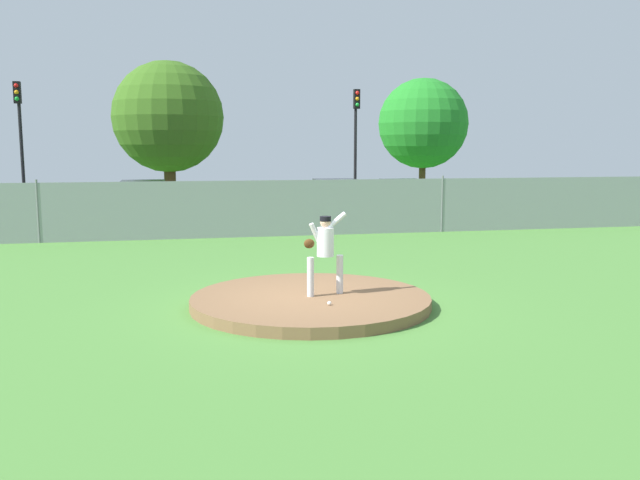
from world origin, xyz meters
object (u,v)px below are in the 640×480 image
parked_car_burgundy (404,200)px  parked_car_red (337,200)px  traffic_light_near (20,127)px  traffic_light_far (356,129)px  traffic_cone_orange (247,219)px  baseball (329,303)px  pitcher_youth (325,247)px  parked_car_navy (143,204)px

parked_car_burgundy → parked_car_red: 2.83m
parked_car_red → traffic_light_near: (-12.93, 3.36, 3.04)m
traffic_light_near → traffic_light_far: bearing=2.1°
traffic_cone_orange → traffic_light_near: bearing=150.3°
baseball → traffic_cone_orange: bearing=90.2°
parked_car_red → traffic_light_near: bearing=165.4°
pitcher_youth → traffic_cone_orange: size_ratio=2.86×
pitcher_youth → parked_car_navy: 14.70m
baseball → traffic_light_far: traffic_light_far is taller
parked_car_burgundy → traffic_light_far: bearing=103.3°
parked_car_burgundy → parked_car_navy: 10.63m
traffic_cone_orange → parked_car_burgundy: bearing=12.3°
traffic_cone_orange → traffic_light_far: (5.79, 5.64, 3.56)m
traffic_light_near → traffic_light_far: size_ratio=1.00×
pitcher_youth → parked_car_navy: (-4.00, 14.15, -0.32)m
pitcher_youth → traffic_light_far: 19.79m
traffic_light_far → parked_car_burgundy: bearing=-76.7°
parked_car_red → parked_car_navy: parked_car_navy is taller
pitcher_youth → traffic_light_near: traffic_light_near is taller
traffic_cone_orange → parked_car_navy: bearing=165.3°
traffic_cone_orange → baseball: bearing=-89.8°
parked_car_navy → traffic_light_near: (-5.13, 4.10, 3.02)m
traffic_light_near → traffic_light_far: traffic_light_near is taller
parked_car_burgundy → parked_car_navy: (-10.62, -0.46, 0.03)m
parked_car_navy → traffic_light_far: bearing=25.7°
parked_car_red → traffic_cone_orange: parked_car_red is taller
parked_car_red → traffic_light_far: 5.26m
parked_car_red → traffic_light_near: traffic_light_near is taller
parked_car_burgundy → parked_car_navy: bearing=-177.5°
parked_car_red → traffic_cone_orange: bearing=-156.1°
parked_car_red → traffic_light_near: size_ratio=0.72×
traffic_light_far → traffic_cone_orange: bearing=-135.7°
traffic_light_near → parked_car_burgundy: bearing=-13.0°
traffic_cone_orange → pitcher_youth: bearing=-89.3°
baseball → traffic_cone_orange: size_ratio=0.13×
parked_car_red → traffic_light_far: size_ratio=0.72×
parked_car_navy → traffic_cone_orange: 4.01m
parked_car_burgundy → parked_car_navy: size_ratio=0.98×
baseball → traffic_light_far: bearing=73.7°
pitcher_youth → traffic_cone_orange: 13.17m
baseball → parked_car_red: size_ratio=0.02×
traffic_cone_orange → traffic_light_near: (-8.97, 5.11, 3.57)m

